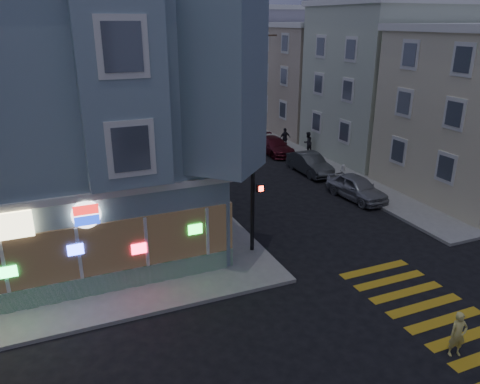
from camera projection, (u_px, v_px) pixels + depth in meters
ground at (247, 330)px, 15.60m from camera, size 120.00×120.00×0.00m
sidewalk_ne at (373, 129)px, 43.83m from camera, size 24.00×42.00×0.15m
corner_building at (26, 113)px, 20.90m from camera, size 14.60×14.60×11.40m
row_house_b at (402, 82)px, 34.66m from camera, size 12.00×8.60×10.50m
row_house_c at (333, 79)px, 42.70m from camera, size 12.00×8.60×9.00m
row_house_d at (287, 63)px, 50.23m from camera, size 12.00×8.60×10.50m
utility_pole at (264, 83)px, 39.06m from camera, size 2.20×0.30×9.00m
street_tree_near at (238, 84)px, 44.62m from camera, size 3.00×3.00×5.30m
street_tree_far at (210, 76)px, 51.54m from camera, size 3.00×3.00×5.30m
running_child at (458, 334)px, 14.20m from camera, size 0.62×0.49×1.49m
pedestrian_a at (308, 142)px, 35.70m from camera, size 0.92×0.81×1.59m
pedestrian_b at (285, 138)px, 36.85m from camera, size 0.96×0.42×1.62m
parked_car_a at (357, 187)px, 26.81m from camera, size 1.97×4.20×1.39m
parked_car_b at (310, 164)px, 31.31m from camera, size 1.46×4.15×1.37m
parked_car_c at (274, 146)px, 35.92m from camera, size 1.83×4.38×1.26m
parked_car_d at (217, 128)px, 41.15m from camera, size 3.17×5.68×1.50m
traffic_signal at (255, 173)px, 19.40m from camera, size 0.65×0.60×5.34m
fire_hydrant at (343, 169)px, 30.56m from camera, size 0.42×0.24×0.73m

